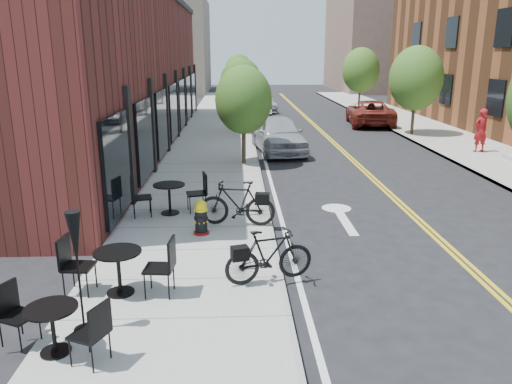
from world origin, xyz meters
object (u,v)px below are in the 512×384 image
object	(u,v)px
bicycle_left	(237,203)
pedestrian	(481,130)
bistro_set_b	(119,266)
parked_car_c	(261,102)
bistro_set_c	(169,194)
bicycle_right	(269,256)
parked_car_b	(262,112)
parked_car_a	(278,134)
patio_umbrella	(76,247)
bistro_set_a	(52,323)
fire_hydrant	(201,217)
parked_car_far	(370,113)

from	to	relation	value
bicycle_left	pedestrian	size ratio (longest dim) A/B	1.02
bistro_set_b	parked_car_c	size ratio (longest dim) A/B	0.43
bistro_set_b	bistro_set_c	bearing A→B (deg)	91.13
bicycle_right	bistro_set_b	distance (m)	2.79
bistro_set_c	bicycle_right	bearing A→B (deg)	-73.55
bicycle_left	parked_car_b	xyz separation A→B (m)	(1.70, 20.68, -0.07)
parked_car_c	parked_car_a	bearing A→B (deg)	-97.26
bistro_set_b	patio_umbrella	world-z (taller)	patio_umbrella
bistro_set_b	parked_car_c	distance (m)	30.23
bistro_set_a	parked_car_b	xyz separation A→B (m)	(4.40, 26.20, 0.04)
bicycle_left	bistro_set_b	bearing A→B (deg)	-22.31
parked_car_c	bicycle_left	bearing A→B (deg)	-101.38
bicycle_right	pedestrian	bearing A→B (deg)	-54.92
fire_hydrant	bicycle_right	distance (m)	3.06
bistro_set_a	parked_car_c	xyz separation A→B (m)	(4.60, 31.82, 0.08)
bicycle_left	parked_car_c	world-z (taller)	parked_car_c
parked_car_a	pedestrian	world-z (taller)	pedestrian
bicycle_left	fire_hydrant	bearing A→B (deg)	-47.32
bistro_set_c	patio_umbrella	size ratio (longest dim) A/B	1.03
patio_umbrella	parked_car_far	world-z (taller)	patio_umbrella
patio_umbrella	parked_car_b	bearing A→B (deg)	80.78
parked_car_a	parked_car_c	bearing A→B (deg)	82.89
bicycle_left	parked_car_far	xyz separation A→B (m)	(8.30, 18.66, 0.07)
parked_car_b	parked_car_far	distance (m)	6.90
bicycle_left	bistro_set_a	xyz separation A→B (m)	(-2.70, -5.52, -0.10)
bicycle_right	bistro_set_c	world-z (taller)	bistro_set_c
bistro_set_a	bistro_set_c	world-z (taller)	bistro_set_c
fire_hydrant	parked_car_a	xyz separation A→B (m)	(2.77, 10.75, 0.29)
bicycle_left	parked_car_far	distance (m)	20.42
parked_car_b	fire_hydrant	bearing A→B (deg)	-93.56
pedestrian	bistro_set_a	bearing A→B (deg)	33.17
bicycle_left	patio_umbrella	bearing A→B (deg)	-18.31
parked_car_a	pedestrian	distance (m)	8.89
parked_car_a	parked_car_b	distance (m)	10.53
bistro_set_a	parked_car_far	distance (m)	26.57
parked_car_b	parked_car_far	bearing A→B (deg)	-13.65
bistro_set_c	parked_car_a	bearing A→B (deg)	54.65
bistro_set_b	parked_car_a	size ratio (longest dim) A/B	0.42
fire_hydrant	bicycle_left	world-z (taller)	bicycle_left
bistro_set_c	patio_umbrella	xyz separation A→B (m)	(-0.62, -5.94, 0.88)
parked_car_far	pedestrian	bearing A→B (deg)	111.43
bistro_set_c	parked_car_b	world-z (taller)	parked_car_b
bistro_set_b	parked_car_c	bearing A→B (deg)	87.39
bistro_set_a	parked_car_a	distance (m)	16.33
bicycle_left	bistro_set_b	world-z (taller)	bicycle_left
bistro_set_c	parked_car_c	bearing A→B (deg)	68.45
bicycle_right	parked_car_b	distance (m)	23.98
bicycle_left	parked_car_c	size ratio (longest dim) A/B	0.41
bicycle_right	parked_car_far	size ratio (longest dim) A/B	0.32
bicycle_left	bistro_set_b	xyz separation A→B (m)	(-2.16, -3.67, -0.04)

